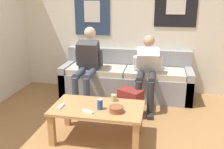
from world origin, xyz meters
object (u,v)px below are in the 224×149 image
at_px(ceramic_bowl, 116,109).
at_px(game_controller_near_left, 88,111).
at_px(pillar_candle, 114,98).
at_px(couch, 126,80).
at_px(backpack, 130,103).
at_px(coffee_table, 98,112).
at_px(person_seated_teen, 147,68).
at_px(person_seated_adult, 87,62).
at_px(drink_can_blue, 100,104).
at_px(game_controller_near_right, 61,106).

height_order(ceramic_bowl, game_controller_near_left, ceramic_bowl).
bearing_deg(pillar_candle, ceramic_bowl, -74.13).
distance_m(couch, backpack, 0.80).
bearing_deg(coffee_table, pillar_candle, 53.67).
bearing_deg(couch, game_controller_near_left, -97.17).
relative_size(person_seated_teen, game_controller_near_left, 7.47).
bearing_deg(coffee_table, person_seated_adult, 112.06).
relative_size(backpack, drink_can_blue, 3.20).
bearing_deg(drink_can_blue, pillar_candle, 67.49).
bearing_deg(person_seated_adult, game_controller_near_left, -73.44).
distance_m(couch, person_seated_adult, 0.78).
height_order(person_seated_adult, game_controller_near_left, person_seated_adult).
bearing_deg(pillar_candle, coffee_table, -126.33).
height_order(ceramic_bowl, game_controller_near_right, ceramic_bowl).
height_order(couch, game_controller_near_right, couch).
distance_m(coffee_table, backpack, 0.78).
bearing_deg(game_controller_near_right, couch, 70.44).
distance_m(coffee_table, person_seated_adult, 1.25).
bearing_deg(backpack, person_seated_teen, 65.45).
relative_size(couch, person_seated_adult, 1.84).
bearing_deg(couch, backpack, -77.44).
relative_size(backpack, game_controller_near_right, 2.73).
bearing_deg(couch, ceramic_bowl, -86.01).
bearing_deg(person_seated_adult, ceramic_bowl, -60.17).
bearing_deg(couch, person_seated_adult, -149.43).
bearing_deg(backpack, game_controller_near_right, -132.56).
xyz_separation_m(ceramic_bowl, pillar_candle, (-0.09, 0.31, 0.00)).
xyz_separation_m(person_seated_adult, ceramic_bowl, (0.70, -1.22, -0.20)).
bearing_deg(game_controller_near_left, couch, 82.83).
bearing_deg(backpack, drink_can_blue, -109.13).
height_order(couch, person_seated_teen, person_seated_teen).
height_order(coffee_table, person_seated_teen, person_seated_teen).
relative_size(person_seated_adult, game_controller_near_right, 8.33).
distance_m(backpack, pillar_candle, 0.58).
distance_m(drink_can_blue, game_controller_near_right, 0.47).
bearing_deg(pillar_candle, game_controller_near_right, -152.11).
bearing_deg(person_seated_adult, coffee_table, -67.94).
distance_m(couch, game_controller_near_right, 1.67).
height_order(person_seated_teen, backpack, person_seated_teen).
height_order(ceramic_bowl, drink_can_blue, drink_can_blue).
bearing_deg(person_seated_teen, person_seated_adult, -178.66).
distance_m(drink_can_blue, game_controller_near_left, 0.17).
xyz_separation_m(backpack, pillar_candle, (-0.15, -0.49, 0.28)).
xyz_separation_m(ceramic_bowl, drink_can_blue, (-0.20, 0.04, 0.02)).
bearing_deg(game_controller_near_right, backpack, 47.44).
bearing_deg(drink_can_blue, coffee_table, 127.68).
bearing_deg(person_seated_adult, couch, 30.57).
bearing_deg(game_controller_near_left, pillar_candle, 59.13).
bearing_deg(backpack, game_controller_near_left, -113.55).
bearing_deg(game_controller_near_right, ceramic_bowl, -0.36).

